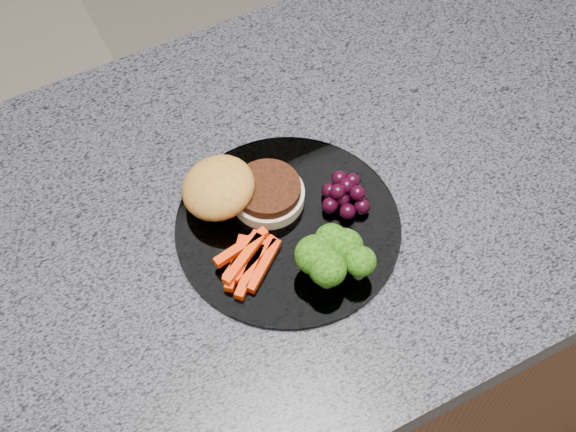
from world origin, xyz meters
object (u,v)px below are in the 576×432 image
object	(u,v)px
grape_bunch	(346,193)
burger	(236,192)
island_cabinet	(320,338)
plate	(288,227)

from	to	relation	value
grape_bunch	burger	bearing A→B (deg)	152.94
burger	grape_bunch	bearing A→B (deg)	-8.95
island_cabinet	grape_bunch	size ratio (longest dim) A/B	21.06
island_cabinet	plate	xyz separation A→B (m)	(-0.08, -0.04, 0.47)
plate	island_cabinet	bearing A→B (deg)	26.70
island_cabinet	grape_bunch	bearing A→B (deg)	-100.07
island_cabinet	grape_bunch	world-z (taller)	grape_bunch
plate	burger	bearing A→B (deg)	123.29
island_cabinet	plate	size ratio (longest dim) A/B	4.62
plate	grape_bunch	xyz separation A→B (m)	(0.08, -0.00, 0.02)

